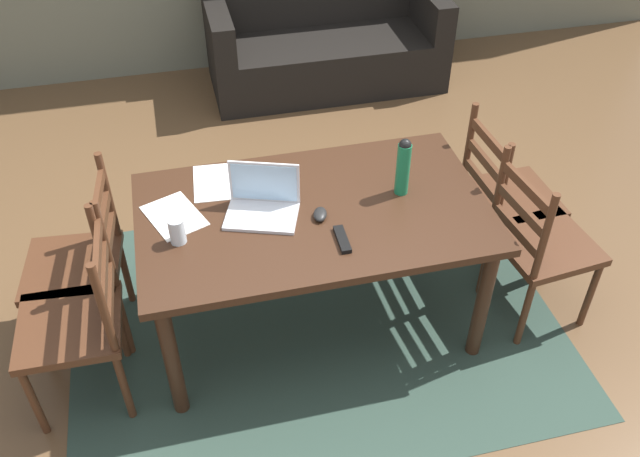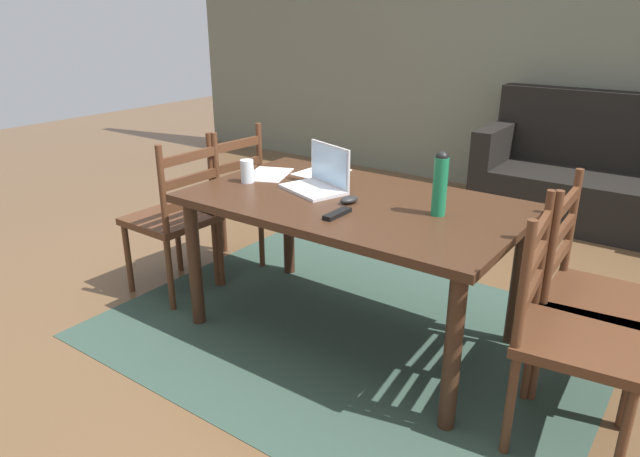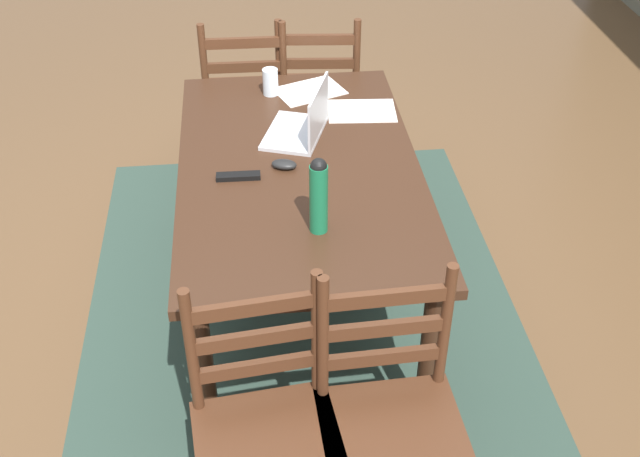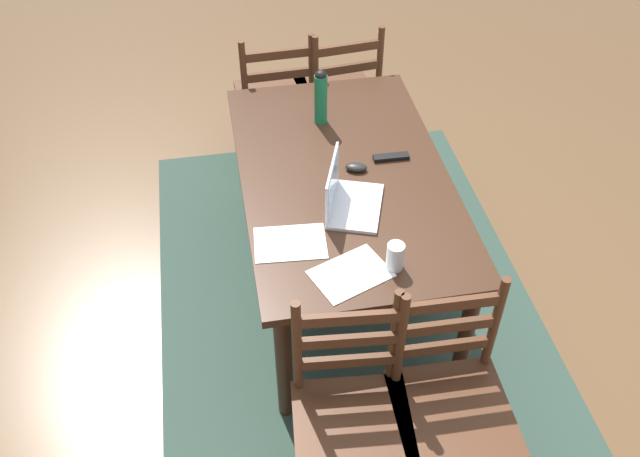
# 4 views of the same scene
# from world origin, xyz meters

# --- Properties ---
(ground_plane) EXTENTS (14.00, 14.00, 0.00)m
(ground_plane) POSITION_xyz_m (0.00, 0.00, 0.00)
(ground_plane) COLOR brown
(area_rug) EXTENTS (2.47, 1.89, 0.01)m
(area_rug) POSITION_xyz_m (0.00, 0.00, 0.00)
(area_rug) COLOR #2D4238
(area_rug) RESTS_ON ground
(dining_table) EXTENTS (1.60, 0.95, 0.73)m
(dining_table) POSITION_xyz_m (0.00, 0.00, 0.65)
(dining_table) COLOR #382114
(dining_table) RESTS_ON ground
(chair_right_near) EXTENTS (0.49, 0.49, 0.95)m
(chair_right_near) POSITION_xyz_m (1.09, -0.19, 0.46)
(chair_right_near) COLOR #4C2B19
(chair_right_near) RESTS_ON ground
(chair_right_far) EXTENTS (0.46, 0.46, 0.95)m
(chair_right_far) POSITION_xyz_m (1.09, 0.19, 0.46)
(chair_right_far) COLOR #4C2B19
(chair_right_far) RESTS_ON ground
(chair_left_far) EXTENTS (0.48, 0.48, 0.95)m
(chair_left_far) POSITION_xyz_m (-1.09, 0.19, 0.46)
(chair_left_far) COLOR #4C2B19
(chair_left_far) RESTS_ON ground
(chair_left_near) EXTENTS (0.45, 0.45, 0.95)m
(chair_left_near) POSITION_xyz_m (-1.09, -0.19, 0.46)
(chair_left_near) COLOR #4C2B19
(chair_left_near) RESTS_ON ground
(laptop) EXTENTS (0.37, 0.31, 0.23)m
(laptop) POSITION_xyz_m (-0.22, 0.04, 0.79)
(laptop) COLOR silver
(laptop) RESTS_ON dining_table
(water_bottle) EXTENTS (0.06, 0.06, 0.29)m
(water_bottle) POSITION_xyz_m (0.43, 0.03, 0.89)
(water_bottle) COLOR #197247
(water_bottle) RESTS_ON dining_table
(drinking_glass) EXTENTS (0.07, 0.07, 0.12)m
(drinking_glass) POSITION_xyz_m (-0.61, -0.08, 0.80)
(drinking_glass) COLOR silver
(drinking_glass) RESTS_ON dining_table
(computer_mouse) EXTENTS (0.09, 0.11, 0.03)m
(computer_mouse) POSITION_xyz_m (0.02, -0.06, 0.75)
(computer_mouse) COLOR black
(computer_mouse) RESTS_ON dining_table
(tv_remote) EXTENTS (0.05, 0.17, 0.02)m
(tv_remote) POSITION_xyz_m (0.07, -0.24, 0.74)
(tv_remote) COLOR black
(tv_remote) RESTS_ON dining_table
(paper_stack_left) EXTENTS (0.23, 0.31, 0.00)m
(paper_stack_left) POSITION_xyz_m (-0.41, 0.31, 0.74)
(paper_stack_left) COLOR white
(paper_stack_left) RESTS_ON dining_table
(paper_stack_right) EXTENTS (0.30, 0.35, 0.00)m
(paper_stack_right) POSITION_xyz_m (-0.62, 0.10, 0.74)
(paper_stack_right) COLOR white
(paper_stack_right) RESTS_ON dining_table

